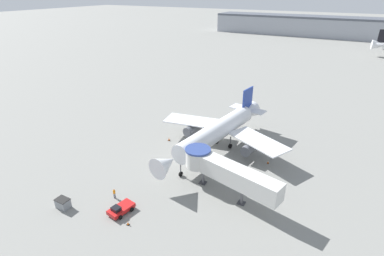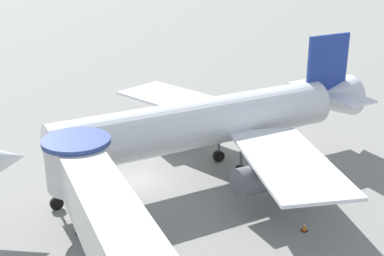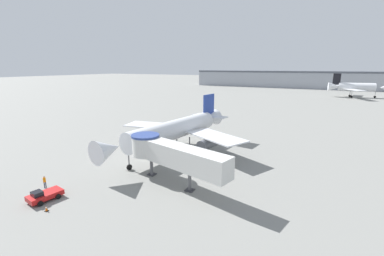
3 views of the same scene
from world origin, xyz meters
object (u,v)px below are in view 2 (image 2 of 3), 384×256
main_airplane (207,124)px  jet_bridge (98,201)px  traffic_cone_port_wing (122,134)px  traffic_cone_starboard_wing (305,227)px

main_airplane → jet_bridge: (6.18, -12.16, 0.15)m
traffic_cone_port_wing → traffic_cone_starboard_wing: size_ratio=1.23×
jet_bridge → traffic_cone_starboard_wing: (3.93, 11.93, -3.97)m
main_airplane → traffic_cone_port_wing: size_ratio=41.67×
traffic_cone_starboard_wing → traffic_cone_port_wing: bearing=-176.9°
main_airplane → traffic_cone_port_wing: bearing=-164.5°
main_airplane → traffic_cone_starboard_wing: bearing=7.0°
traffic_cone_starboard_wing → jet_bridge: bearing=-108.2°
main_airplane → traffic_cone_port_wing: main_airplane is taller
jet_bridge → traffic_cone_port_wing: (-16.70, 10.83, -3.90)m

